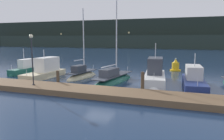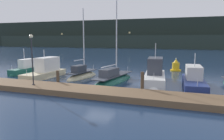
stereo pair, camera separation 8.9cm
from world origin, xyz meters
The scene contains 14 objects.
ground_plane centered at (0.00, 0.00, 0.00)m, with size 400.00×400.00×0.00m, color #192D4C.
dock centered at (0.00, -1.93, 0.23)m, with size 29.92×2.80×0.45m, color brown.
mooring_pile_1 centered at (-3.92, -0.28, 0.73)m, with size 0.28×0.28×1.46m, color #4C3D2D.
mooring_pile_2 centered at (3.92, -0.28, 0.87)m, with size 0.28×0.28×1.75m, color #4C3D2D.
motorboat_berth_1 centered at (-12.00, 4.57, 0.28)m, with size 1.53×4.62×3.79m.
motorboat_berth_2 centered at (-7.98, 3.24, 0.38)m, with size 2.28×6.47×3.76m.
sailboat_berth_3 centered at (-3.97, 4.51, 0.18)m, with size 2.08×5.44×8.23m.
sailboat_berth_4 centered at (0.23, 3.22, 0.18)m, with size 2.71×7.68×11.19m.
motorboat_berth_5 centered at (4.18, 4.34, 0.45)m, with size 2.96×7.35×4.56m.
motorboat_berth_6 centered at (7.79, 3.37, 0.32)m, with size 2.42×6.98×3.70m.
channel_buoy centered at (5.58, 13.57, 0.63)m, with size 1.44×1.44×1.75m.
dock_lamppost centered at (-5.07, -2.21, 3.27)m, with size 0.32×0.32×4.25m.
hillside_backdrop centered at (-2.93, 91.82, 6.24)m, with size 240.00×23.00×13.55m.
rowboat_adrift centered at (-16.42, 10.83, 0.00)m, with size 3.01×1.09×0.56m.
Camera 1 is at (7.34, -17.09, 4.35)m, focal length 35.00 mm.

